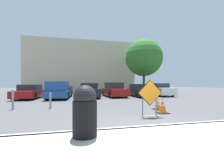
% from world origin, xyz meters
% --- Properties ---
extents(ground_plane, '(96.00, 96.00, 0.00)m').
position_xyz_m(ground_plane, '(0.00, 10.00, 0.00)').
color(ground_plane, '#4C4C4F').
extents(sidewalk_strip, '(25.61, 3.07, 0.14)m').
position_xyz_m(sidewalk_strip, '(0.00, -1.53, 0.07)').
color(sidewalk_strip, '#ADAAA3').
rests_on(sidewalk_strip, ground_plane).
extents(curb_lip, '(25.61, 0.20, 0.14)m').
position_xyz_m(curb_lip, '(0.00, 0.00, 0.07)').
color(curb_lip, '#ADAAA3').
rests_on(curb_lip, ground_plane).
extents(road_closed_sign, '(1.11, 0.20, 1.57)m').
position_xyz_m(road_closed_sign, '(0.85, 1.73, 0.87)').
color(road_closed_sign, black).
rests_on(road_closed_sign, ground_plane).
extents(traffic_cone_nearest, '(0.50, 0.50, 0.75)m').
position_xyz_m(traffic_cone_nearest, '(1.77, 2.28, 0.37)').
color(traffic_cone_nearest, black).
rests_on(traffic_cone_nearest, ground_plane).
extents(traffic_cone_second, '(0.47, 0.47, 0.60)m').
position_xyz_m(traffic_cone_second, '(2.08, 3.23, 0.29)').
color(traffic_cone_second, black).
rests_on(traffic_cone_second, ground_plane).
extents(parked_car_nearest, '(2.00, 4.73, 1.33)m').
position_xyz_m(parked_car_nearest, '(-6.59, 11.62, 0.62)').
color(parked_car_nearest, maroon).
rests_on(parked_car_nearest, ground_plane).
extents(pickup_truck, '(2.19, 5.50, 1.60)m').
position_xyz_m(pickup_truck, '(-3.83, 11.01, 0.72)').
color(pickup_truck, navy).
rests_on(pickup_truck, ground_plane).
extents(parked_car_second, '(1.99, 4.12, 1.48)m').
position_xyz_m(parked_car_second, '(-1.04, 11.31, 0.68)').
color(parked_car_second, black).
rests_on(parked_car_second, ground_plane).
extents(parked_car_third, '(2.15, 4.56, 1.55)m').
position_xyz_m(parked_car_third, '(1.73, 11.81, 0.70)').
color(parked_car_third, maroon).
rests_on(parked_car_third, ground_plane).
extents(parked_car_fourth, '(1.86, 4.36, 1.39)m').
position_xyz_m(parked_car_fourth, '(4.51, 11.44, 0.65)').
color(parked_car_fourth, black).
rests_on(parked_car_fourth, ground_plane).
extents(parked_car_fifth, '(2.06, 4.58, 1.47)m').
position_xyz_m(parked_car_fifth, '(7.28, 11.96, 0.70)').
color(parked_car_fifth, white).
rests_on(parked_car_fifth, ground_plane).
extents(trash_bin, '(0.58, 0.58, 1.22)m').
position_xyz_m(trash_bin, '(-1.97, -0.46, 0.75)').
color(trash_bin, black).
rests_on(trash_bin, sidewalk_strip).
extents(bollard_nearest, '(0.12, 0.12, 0.89)m').
position_xyz_m(bollard_nearest, '(-3.64, 4.95, 0.47)').
color(bollard_nearest, gray).
rests_on(bollard_nearest, ground_plane).
extents(bollard_second, '(0.12, 0.12, 1.11)m').
position_xyz_m(bollard_second, '(-5.53, 4.95, 0.58)').
color(bollard_second, gray).
rests_on(bollard_second, ground_plane).
extents(building_facade_backdrop, '(17.00, 5.00, 8.26)m').
position_xyz_m(building_facade_backdrop, '(-1.45, 21.77, 4.13)').
color(building_facade_backdrop, beige).
rests_on(building_facade_backdrop, ground_plane).
extents(street_tree_behind_lot, '(5.03, 5.03, 7.48)m').
position_xyz_m(street_tree_behind_lot, '(6.70, 14.94, 4.96)').
color(street_tree_behind_lot, '#513823').
rests_on(street_tree_behind_lot, ground_plane).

